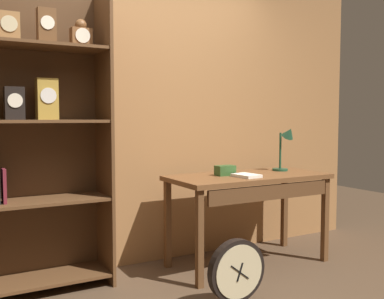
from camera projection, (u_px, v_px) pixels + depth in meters
back_wood_panel at (141, 115)px, 3.88m from camera, size 4.80×0.05×2.60m
bookshelf at (26, 134)px, 3.21m from camera, size 1.11×0.40×2.24m
workbench at (250, 185)px, 3.84m from camera, size 1.39×0.64×0.79m
desk_lamp at (286, 143)px, 4.13m from camera, size 0.19×0.19×0.42m
toolbox_small at (225, 170)px, 3.81m from camera, size 0.16×0.10×0.09m
open_repair_manual at (246, 176)px, 3.71m from camera, size 0.18×0.24×0.02m
round_clock_large at (237, 273)px, 3.00m from camera, size 0.43×0.11×0.47m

